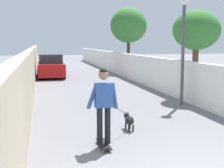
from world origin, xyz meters
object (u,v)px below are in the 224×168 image
(lamp_post, at_px, (184,30))
(tree_right_near, at_px, (129,26))
(skateboard, at_px, (104,144))
(person_skateboarder, at_px, (104,100))
(dog, at_px, (129,120))
(tree_right_mid, at_px, (196,31))
(car_near, at_px, (51,66))

(lamp_post, bearing_deg, tree_right_near, -7.40)
(skateboard, relative_size, person_skateboarder, 0.48)
(lamp_post, bearing_deg, dog, 133.96)
(tree_right_near, xyz_separation_m, tree_right_mid, (-11.50, 0.44, -0.83))
(tree_right_near, height_order, car_near, tree_right_near)
(person_skateboarder, bearing_deg, car_near, 2.45)
(skateboard, relative_size, car_near, 0.19)
(dog, bearing_deg, tree_right_near, -16.20)
(person_skateboarder, relative_size, car_near, 0.39)
(dog, bearing_deg, skateboard, 141.74)
(lamp_post, distance_m, car_near, 11.81)
(tree_right_near, distance_m, person_skateboarder, 17.80)
(tree_right_near, bearing_deg, dog, 163.80)
(tree_right_mid, xyz_separation_m, lamp_post, (-1.31, 1.22, -0.03))
(lamp_post, relative_size, skateboard, 4.97)
(skateboard, bearing_deg, car_near, 2.45)
(car_near, bearing_deg, tree_right_mid, -149.19)
(dog, xyz_separation_m, car_near, (13.52, 1.56, 0.44))
(tree_right_near, relative_size, tree_right_mid, 1.37)
(tree_right_near, relative_size, car_near, 1.15)
(person_skateboarder, bearing_deg, tree_right_near, -18.04)
(lamp_post, xyz_separation_m, skateboard, (-3.94, 3.79, -2.70))
(person_skateboarder, xyz_separation_m, car_near, (14.70, 0.63, -0.35))
(lamp_post, bearing_deg, car_near, 22.31)
(tree_right_mid, height_order, lamp_post, lamp_post)
(skateboard, xyz_separation_m, car_near, (14.70, 0.63, 0.65))
(person_skateboarder, relative_size, dog, 1.12)
(person_skateboarder, bearing_deg, dog, -38.26)
(tree_right_near, height_order, tree_right_mid, tree_right_near)
(tree_right_mid, bearing_deg, person_skateboarder, 136.32)
(tree_right_mid, height_order, skateboard, tree_right_mid)
(dog, relative_size, car_near, 0.35)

